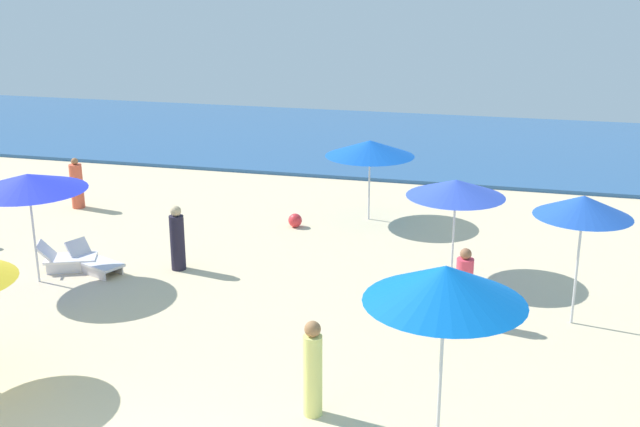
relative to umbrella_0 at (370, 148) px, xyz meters
name	(u,v)px	position (x,y,z in m)	size (l,w,h in m)	color
ocean	(395,141)	(-0.92, 10.30, -1.96)	(60.00, 12.52, 0.12)	#2A578E
umbrella_0	(370,148)	(0.00, 0.00, 0.00)	(2.44, 2.44, 2.24)	silver
umbrella_1	(445,284)	(3.06, -10.42, 0.52)	(2.26, 2.26, 2.82)	silver
umbrella_3	(456,188)	(2.62, -3.55, 0.01)	(2.20, 2.20, 2.22)	silver
umbrella_5	(583,206)	(5.16, -5.59, 0.38)	(1.84, 1.84, 2.61)	silver
umbrella_8	(28,182)	(-6.23, -6.34, 0.27)	(2.49, 2.49, 2.48)	silver
lounge_chair_8_0	(94,261)	(-5.38, -5.45, -1.79)	(1.57, 1.07, 0.64)	silver
lounge_chair_8_1	(66,258)	(-6.05, -5.51, -1.75)	(1.44, 1.09, 0.68)	silver
beachgoer_0	(177,240)	(-3.54, -4.84, -1.30)	(0.48, 0.48, 1.53)	#221E2F
beachgoer_2	(77,185)	(-8.44, -1.03, -1.34)	(0.48, 0.48, 1.49)	#DD583C
beachgoer_3	(464,288)	(3.07, -6.10, -1.30)	(0.42, 0.42, 1.55)	#E94157
beachgoer_5	(313,370)	(1.09, -10.05, -1.26)	(0.35, 0.35, 1.59)	#E3E57A
beach_ball_0	(295,220)	(-1.79, -1.17, -1.84)	(0.37, 0.37, 0.37)	red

